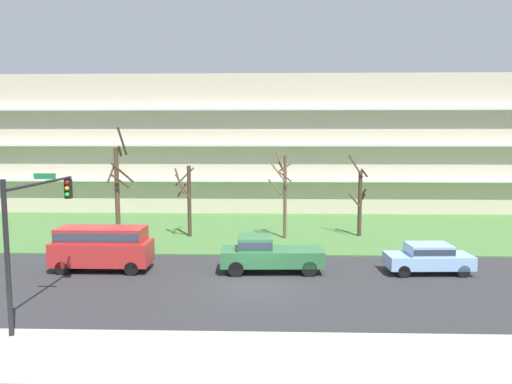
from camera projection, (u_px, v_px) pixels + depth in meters
The scene contains 12 objects.
ground at pixel (255, 286), 23.92m from camera, with size 160.00×160.00×0.00m, color #2D2D30.
sidewalk_curb_near at pixel (247, 358), 15.97m from camera, with size 80.00×4.00×0.15m, color #ADA89E.
grass_lawn_strip at pixel (261, 230), 37.82m from camera, with size 80.00×16.00×0.08m, color #477238.
apartment_building at pixel (264, 144), 51.58m from camera, with size 51.73×14.09×12.81m.
tree_far_left at pixel (118, 187), 34.83m from camera, with size 1.89×1.89×7.85m.
tree_left at pixel (188, 198), 34.99m from camera, with size 1.37×2.13×5.13m.
tree_center at pixel (284, 192), 34.30m from camera, with size 1.64×1.75×6.14m.
tree_right at pixel (360, 200), 35.16m from camera, with size 1.48×1.40×5.91m.
van_red_near_left at pixel (102, 245), 26.50m from camera, with size 5.20×2.01×2.36m.
sedan_blue_center_left at pixel (428, 257), 26.03m from camera, with size 4.48×2.01×1.57m.
pickup_green_center_right at pixel (267, 253), 26.26m from camera, with size 5.48×2.22×1.95m.
traffic_signal_mast at pixel (34, 219), 19.25m from camera, with size 0.90×5.82×5.73m.
Camera 1 is at (0.76, -23.25, 7.21)m, focal length 34.74 mm.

